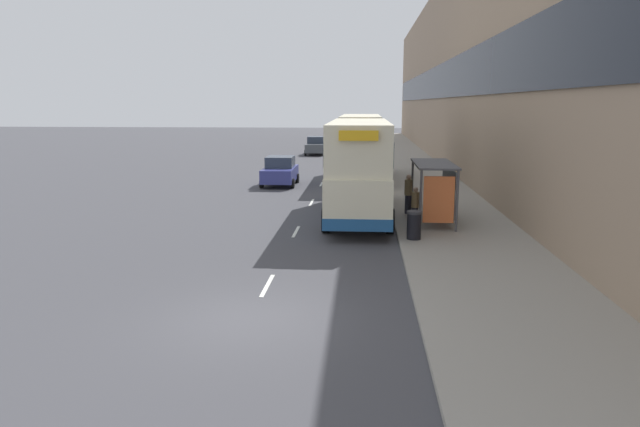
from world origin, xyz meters
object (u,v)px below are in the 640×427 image
(double_decker_bus_near, at_px, (359,167))
(bus_shelter, at_px, (438,182))
(car_0, at_px, (316,146))
(car_1, at_px, (356,151))
(pedestrian_at_shelter, at_px, (408,194))
(car_2, at_px, (366,136))
(litter_bin, at_px, (414,225))
(double_decker_bus_ahead, at_px, (360,146))
(pedestrian_1, at_px, (415,206))
(car_3, at_px, (280,171))

(double_decker_bus_near, bearing_deg, bus_shelter, -25.78)
(car_0, xyz_separation_m, car_1, (4.13, -6.72, 0.01))
(pedestrian_at_shelter, bearing_deg, double_decker_bus_near, -169.33)
(car_2, distance_m, pedestrian_at_shelter, 51.20)
(car_0, distance_m, litter_bin, 37.41)
(car_0, distance_m, car_2, 20.04)
(bus_shelter, height_order, car_1, bus_shelter)
(double_decker_bus_ahead, bearing_deg, pedestrian_1, -81.04)
(car_1, bearing_deg, car_0, 121.57)
(car_3, bearing_deg, bus_shelter, 125.64)
(litter_bin, bearing_deg, double_decker_bus_near, 114.20)
(car_0, xyz_separation_m, pedestrian_at_shelter, (6.86, -31.77, 0.16))
(bus_shelter, relative_size, car_1, 1.04)
(car_3, bearing_deg, car_2, -97.50)
(car_1, bearing_deg, litter_bin, -85.11)
(pedestrian_at_shelter, relative_size, pedestrian_1, 1.12)
(pedestrian_1, bearing_deg, bus_shelter, 30.58)
(double_decker_bus_near, height_order, litter_bin, double_decker_bus_near)
(double_decker_bus_near, height_order, car_0, double_decker_bus_near)
(car_0, bearing_deg, double_decker_bus_ahead, 103.29)
(pedestrian_at_shelter, bearing_deg, bus_shelter, -62.16)
(double_decker_bus_ahead, distance_m, car_1, 12.83)
(double_decker_bus_ahead, xyz_separation_m, car_1, (-0.47, 12.75, -1.38))
(bus_shelter, bearing_deg, car_0, 103.20)
(double_decker_bus_ahead, distance_m, pedestrian_1, 15.13)
(pedestrian_at_shelter, bearing_deg, car_3, 127.11)
(car_3, distance_m, pedestrian_1, 14.24)
(car_0, xyz_separation_m, pedestrian_1, (6.95, -34.36, 0.06))
(double_decker_bus_ahead, xyz_separation_m, car_3, (-5.00, -2.70, -1.40))
(double_decker_bus_ahead, xyz_separation_m, car_2, (0.47, 38.86, -1.44))
(car_2, distance_m, pedestrian_1, 53.79)
(bus_shelter, relative_size, car_2, 1.08)
(car_1, bearing_deg, car_2, 87.94)
(car_1, relative_size, car_3, 1.01)
(double_decker_bus_near, bearing_deg, car_1, 91.12)
(double_decker_bus_ahead, height_order, litter_bin, double_decker_bus_ahead)
(double_decker_bus_ahead, distance_m, car_3, 5.85)
(double_decker_bus_near, relative_size, pedestrian_1, 6.47)
(bus_shelter, xyz_separation_m, litter_bin, (-1.22, -3.02, -1.21))
(double_decker_bus_near, xyz_separation_m, pedestrian_at_shelter, (2.23, 0.42, -1.24))
(bus_shelter, distance_m, double_decker_bus_ahead, 14.70)
(bus_shelter, xyz_separation_m, car_3, (-8.33, 11.61, -0.99))
(bus_shelter, height_order, litter_bin, bus_shelter)
(double_decker_bus_near, bearing_deg, car_0, 98.18)
(car_3, bearing_deg, litter_bin, 115.89)
(car_2, bearing_deg, litter_bin, -88.33)
(car_2, relative_size, car_3, 0.97)
(car_2, distance_m, car_3, 41.92)
(pedestrian_1, bearing_deg, car_3, 121.09)
(car_1, height_order, car_2, car_1)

